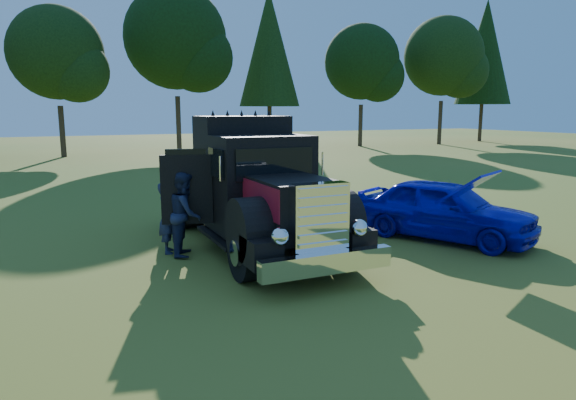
# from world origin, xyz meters

# --- Properties ---
(ground) EXTENTS (120.00, 120.00, 0.00)m
(ground) POSITION_xyz_m (0.00, 0.00, 0.00)
(ground) COLOR #375D1B
(ground) RESTS_ON ground
(treeline) EXTENTS (72.10, 24.04, 13.84)m
(treeline) POSITION_xyz_m (-2.56, 27.41, 7.70)
(treeline) COLOR #2D2116
(treeline) RESTS_ON ground
(diamond_t_truck) EXTENTS (3.35, 7.16, 3.00)m
(diamond_t_truck) POSITION_xyz_m (-0.67, 2.27, 1.28)
(diamond_t_truck) COLOR black
(diamond_t_truck) RESTS_ON ground
(hotrod_coupe) EXTENTS (3.50, 4.68, 1.89)m
(hotrod_coupe) POSITION_xyz_m (3.82, 1.10, 0.75)
(hotrod_coupe) COLOR #0837AF
(hotrod_coupe) RESTS_ON ground
(spectator_near) EXTENTS (0.47, 0.64, 1.59)m
(spectator_near) POSITION_xyz_m (-2.59, 2.72, 0.80)
(spectator_near) COLOR #20254C
(spectator_near) RESTS_ON ground
(spectator_far) EXTENTS (0.97, 1.08, 1.84)m
(spectator_far) POSITION_xyz_m (-2.27, 2.38, 0.92)
(spectator_far) COLOR #1A253D
(spectator_far) RESTS_ON ground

